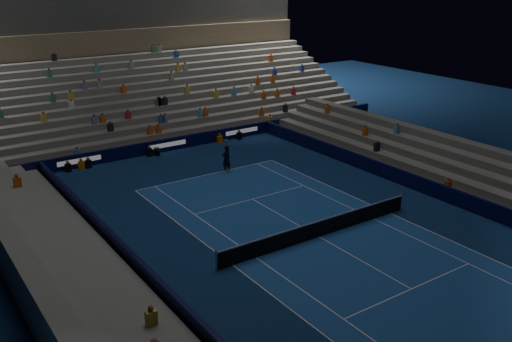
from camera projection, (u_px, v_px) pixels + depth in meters
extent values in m
plane|color=#0C234D|center=(319.00, 237.00, 30.44)|extent=(90.00, 90.00, 0.00)
cube|color=#1A4691|center=(319.00, 237.00, 30.44)|extent=(10.97, 23.77, 0.01)
cube|color=#080932|center=(167.00, 145.00, 44.64)|extent=(44.00, 0.25, 1.00)
cube|color=#080A32|center=(438.00, 191.00, 35.43)|extent=(0.25, 37.00, 1.00)
cube|color=black|center=(152.00, 282.00, 25.11)|extent=(0.25, 37.00, 1.00)
cube|color=slate|center=(161.00, 145.00, 45.50)|extent=(44.00, 1.00, 0.50)
cube|color=slate|center=(156.00, 139.00, 46.19)|extent=(44.00, 1.00, 1.00)
cube|color=slate|center=(150.00, 133.00, 46.88)|extent=(44.00, 1.00, 1.50)
cube|color=slate|center=(145.00, 128.00, 47.57)|extent=(44.00, 1.00, 2.00)
cube|color=slate|center=(140.00, 122.00, 48.27)|extent=(44.00, 1.00, 2.50)
cube|color=slate|center=(135.00, 117.00, 48.96)|extent=(44.00, 1.00, 3.00)
cube|color=slate|center=(131.00, 112.00, 49.65)|extent=(44.00, 1.00, 3.50)
cube|color=slate|center=(126.00, 107.00, 50.34)|extent=(44.00, 1.00, 4.00)
cube|color=slate|center=(122.00, 102.00, 51.04)|extent=(44.00, 1.00, 4.50)
cube|color=slate|center=(117.00, 98.00, 51.73)|extent=(44.00, 1.00, 5.00)
cube|color=slate|center=(113.00, 93.00, 52.42)|extent=(44.00, 1.00, 5.50)
cube|color=slate|center=(109.00, 89.00, 53.11)|extent=(44.00, 1.00, 6.00)
cube|color=#7B684C|center=(101.00, 43.00, 52.59)|extent=(44.00, 0.60, 2.20)
cube|color=#3F3F3D|center=(93.00, 13.00, 52.80)|extent=(44.00, 2.40, 3.00)
cube|color=slate|center=(445.00, 192.00, 35.94)|extent=(1.00, 37.00, 0.50)
cube|color=slate|center=(456.00, 185.00, 36.39)|extent=(1.00, 37.00, 1.00)
cube|color=slate|center=(466.00, 178.00, 36.84)|extent=(1.00, 37.00, 1.50)
cube|color=slate|center=(476.00, 172.00, 37.28)|extent=(1.00, 37.00, 2.00)
cube|color=slate|center=(486.00, 165.00, 37.73)|extent=(1.00, 37.00, 2.50)
cube|color=slate|center=(136.00, 292.00, 24.77)|extent=(1.00, 37.00, 0.50)
cube|color=slate|center=(113.00, 294.00, 24.15)|extent=(1.00, 37.00, 1.00)
cube|color=slate|center=(90.00, 296.00, 23.53)|extent=(1.00, 37.00, 1.50)
cube|color=slate|center=(65.00, 299.00, 22.92)|extent=(1.00, 37.00, 2.00)
cube|color=slate|center=(39.00, 301.00, 22.30)|extent=(1.00, 37.00, 2.50)
cylinder|color=#B2B2B7|center=(216.00, 260.00, 26.85)|extent=(0.10, 0.10, 1.10)
cylinder|color=#B2B2B7|center=(401.00, 201.00, 33.66)|extent=(0.10, 0.10, 1.10)
cube|color=black|center=(319.00, 229.00, 30.29)|extent=(12.80, 0.03, 0.90)
cube|color=white|center=(320.00, 221.00, 30.12)|extent=(12.80, 0.04, 0.08)
imported|color=black|center=(226.00, 159.00, 39.79)|extent=(0.79, 0.58, 2.00)
cube|color=black|center=(157.00, 152.00, 43.72)|extent=(0.56, 0.61, 0.55)
cylinder|color=black|center=(159.00, 151.00, 43.33)|extent=(0.27, 0.38, 0.16)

